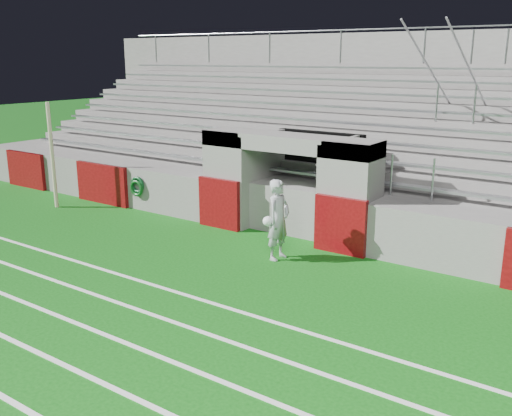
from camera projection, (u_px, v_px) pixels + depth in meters
The scene contains 5 objects.
ground at pixel (200, 274), 12.12m from camera, with size 90.00×90.00×0.00m, color #0D510F.
field_post at pixel (52, 156), 17.15m from camera, with size 0.12×0.12×3.19m, color beige.
stadium_structure at pixel (362, 154), 18.05m from camera, with size 26.00×8.48×5.42m.
goalkeeper_with_ball at pixel (278, 220), 12.84m from camera, with size 0.51×0.68×1.84m.
hose_coil at pixel (137, 186), 16.96m from camera, with size 0.51×0.15×0.60m.
Camera 1 is at (7.48, -8.62, 4.47)m, focal length 40.00 mm.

